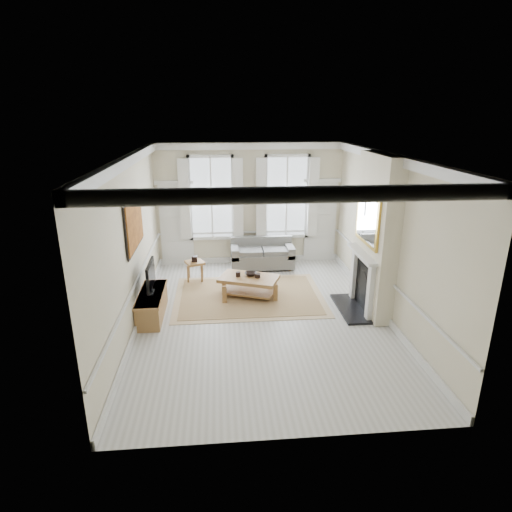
{
  "coord_description": "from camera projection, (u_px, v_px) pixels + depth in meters",
  "views": [
    {
      "loc": [
        -0.87,
        -8.2,
        4.19
      ],
      "look_at": [
        -0.1,
        0.41,
        1.25
      ],
      "focal_mm": 30.0,
      "sensor_mm": 36.0,
      "label": 1
    }
  ],
  "objects": [
    {
      "name": "ceramic_pot_a",
      "position": [
        238.0,
        274.0,
        10.02
      ],
      "size": [
        0.11,
        0.11,
        0.11
      ],
      "primitive_type": "cylinder",
      "color": "black",
      "rests_on": "coffee_table"
    },
    {
      "name": "coffee_table",
      "position": [
        249.0,
        280.0,
        10.04
      ],
      "size": [
        1.53,
        1.21,
        0.5
      ],
      "rotation": [
        0.0,
        0.0,
        -0.37
      ],
      "color": "brown",
      "rests_on": "rug"
    },
    {
      "name": "window_right",
      "position": [
        287.0,
        197.0,
        11.98
      ],
      "size": [
        1.26,
        0.2,
        2.2
      ],
      "primitive_type": null,
      "color": "#B2BCC6",
      "rests_on": "back_wall"
    },
    {
      "name": "sofa",
      "position": [
        262.0,
        255.0,
        12.0
      ],
      "size": [
        1.73,
        0.84,
        0.83
      ],
      "color": "slate",
      "rests_on": "floor"
    },
    {
      "name": "floor",
      "position": [
        262.0,
        317.0,
        9.15
      ],
      "size": [
        7.2,
        7.2,
        0.0
      ],
      "primitive_type": "plane",
      "color": "#B7B5AD",
      "rests_on": "ground"
    },
    {
      "name": "tv",
      "position": [
        151.0,
        276.0,
        8.91
      ],
      "size": [
        0.08,
        0.9,
        0.68
      ],
      "color": "black",
      "rests_on": "tv_stand"
    },
    {
      "name": "side_table",
      "position": [
        195.0,
        265.0,
        11.02
      ],
      "size": [
        0.56,
        0.56,
        0.52
      ],
      "rotation": [
        0.0,
        0.0,
        0.4
      ],
      "color": "brown",
      "rests_on": "floor"
    },
    {
      "name": "back_wall",
      "position": [
        249.0,
        204.0,
        12.0
      ],
      "size": [
        5.2,
        0.0,
        5.2
      ],
      "primitive_type": "plane",
      "rotation": [
        1.57,
        0.0,
        0.0
      ],
      "color": "beige",
      "rests_on": "floor"
    },
    {
      "name": "mirror",
      "position": [
        367.0,
        220.0,
        8.87
      ],
      "size": [
        0.06,
        1.26,
        1.06
      ],
      "primitive_type": "cube",
      "color": "gold",
      "rests_on": "chimney_breast"
    },
    {
      "name": "bowl",
      "position": [
        251.0,
        274.0,
        10.1
      ],
      "size": [
        0.3,
        0.3,
        0.07
      ],
      "primitive_type": "imported",
      "rotation": [
        0.0,
        0.0,
        -0.07
      ],
      "color": "black",
      "rests_on": "coffee_table"
    },
    {
      "name": "ceramic_pot_b",
      "position": [
        258.0,
        276.0,
        9.97
      ],
      "size": [
        0.13,
        0.13,
        0.1
      ],
      "primitive_type": "cylinder",
      "color": "black",
      "rests_on": "coffee_table"
    },
    {
      "name": "ceiling",
      "position": [
        263.0,
        155.0,
        8.06
      ],
      "size": [
        7.2,
        7.2,
        0.0
      ],
      "primitive_type": "plane",
      "rotation": [
        3.14,
        0.0,
        0.0
      ],
      "color": "white",
      "rests_on": "back_wall"
    },
    {
      "name": "rug",
      "position": [
        249.0,
        296.0,
        10.17
      ],
      "size": [
        3.5,
        2.6,
        0.02
      ],
      "primitive_type": "cube",
      "color": "tan",
      "rests_on": "floor"
    },
    {
      "name": "left_wall",
      "position": [
        131.0,
        245.0,
        8.39
      ],
      "size": [
        0.0,
        7.2,
        7.2
      ],
      "primitive_type": "plane",
      "rotation": [
        1.57,
        0.0,
        1.57
      ],
      "color": "beige",
      "rests_on": "floor"
    },
    {
      "name": "chimney_breast",
      "position": [
        376.0,
        236.0,
        9.0
      ],
      "size": [
        0.35,
        1.7,
        3.38
      ],
      "primitive_type": "cube",
      "color": "beige",
      "rests_on": "floor"
    },
    {
      "name": "fireplace",
      "position": [
        362.0,
        279.0,
        9.29
      ],
      "size": [
        0.21,
        1.45,
        1.33
      ],
      "color": "silver",
      "rests_on": "floor"
    },
    {
      "name": "hearth",
      "position": [
        351.0,
        308.0,
        9.51
      ],
      "size": [
        0.55,
        1.5,
        0.05
      ],
      "primitive_type": "cube",
      "color": "black",
      "rests_on": "floor"
    },
    {
      "name": "right_wall",
      "position": [
        388.0,
        238.0,
        8.83
      ],
      "size": [
        0.0,
        7.2,
        7.2
      ],
      "primitive_type": "plane",
      "rotation": [
        1.57,
        0.0,
        -1.57
      ],
      "color": "beige",
      "rests_on": "floor"
    },
    {
      "name": "door_left",
      "position": [
        177.0,
        225.0,
        11.97
      ],
      "size": [
        0.9,
        0.08,
        2.3
      ],
      "primitive_type": "cube",
      "color": "silver",
      "rests_on": "floor"
    },
    {
      "name": "tv_stand",
      "position": [
        152.0,
        305.0,
        9.12
      ],
      "size": [
        0.48,
        1.51,
        0.54
      ],
      "primitive_type": "cube",
      "color": "brown",
      "rests_on": "floor"
    },
    {
      "name": "door_right",
      "position": [
        320.0,
        222.0,
        12.32
      ],
      "size": [
        0.9,
        0.08,
        2.3
      ],
      "primitive_type": "cube",
      "color": "silver",
      "rests_on": "floor"
    },
    {
      "name": "window_left",
      "position": [
        211.0,
        198.0,
        11.8
      ],
      "size": [
        1.26,
        0.2,
        2.2
      ],
      "primitive_type": null,
      "color": "#B2BCC6",
      "rests_on": "back_wall"
    },
    {
      "name": "painting",
      "position": [
        134.0,
        224.0,
        8.56
      ],
      "size": [
        0.05,
        1.66,
        1.06
      ],
      "primitive_type": "cube",
      "color": "#C26F21",
      "rests_on": "left_wall"
    }
  ]
}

